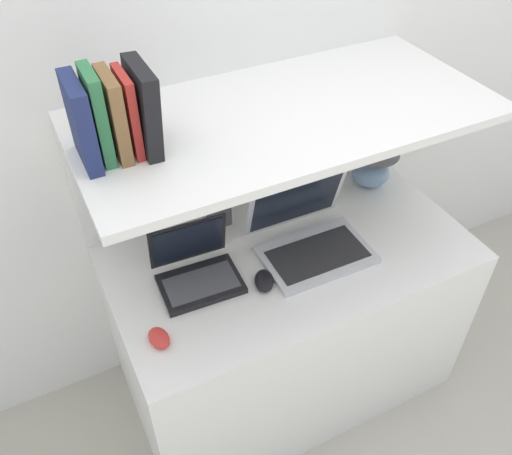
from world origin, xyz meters
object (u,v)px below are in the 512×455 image
laptop_large (309,237)px  second_mouse (159,338)px  book_navy (81,123)px  laptop_small (196,269)px  book_brown (114,116)px  computer_mouse (264,281)px  book_red (128,113)px  table_lamp (375,146)px  router_box (215,213)px  book_green (97,116)px  book_black (143,108)px

laptop_large → second_mouse: (-0.59, -0.15, -0.03)m
laptop_large → book_navy: (-0.64, 0.08, 0.57)m
second_mouse → laptop_small: bearing=43.7°
laptop_small → book_brown: 0.60m
book_navy → computer_mouse: bearing=-21.0°
book_brown → book_red: 0.04m
laptop_small → second_mouse: (-0.19, -0.18, -0.03)m
book_navy → book_red: 0.12m
table_lamp → laptop_small: 0.83m
laptop_small → router_box: 0.26m
router_box → book_green: (-0.35, -0.17, 0.56)m
table_lamp → book_brown: (-0.96, -0.13, 0.44)m
laptop_small → book_black: book_black is taller
computer_mouse → router_box: size_ratio=0.86×
laptop_large → router_box: 0.34m
book_green → book_red: (0.08, 0.00, -0.01)m
router_box → book_red: size_ratio=0.62×
router_box → book_navy: (-0.39, -0.17, 0.55)m
computer_mouse → second_mouse: bearing=-170.2°
book_red → book_green: bearing=180.0°
laptop_small → book_red: 0.59m
router_box → second_mouse: bearing=-131.6°
computer_mouse → book_green: bearing=157.0°
laptop_large → book_black: book_black is taller
book_green → router_box: bearing=25.2°
table_lamp → book_navy: bearing=-172.6°
second_mouse → book_navy: 0.65m
second_mouse → router_box: router_box is taller
laptop_large → second_mouse: laptop_large is taller
computer_mouse → book_navy: book_navy is taller
laptop_large → laptop_small: laptop_large is taller
router_box → book_brown: size_ratio=0.61×
laptop_small → book_black: bearing=152.2°
book_navy → book_brown: (0.08, 0.00, -0.00)m
table_lamp → book_navy: size_ratio=1.37×
table_lamp → book_red: 1.03m
table_lamp → book_green: 1.10m
computer_mouse → book_black: 0.68m
book_black → second_mouse: bearing=-115.9°
laptop_large → second_mouse: bearing=-165.9°
book_red → router_box: bearing=30.9°
laptop_large → laptop_small: size_ratio=1.38×
router_box → book_red: bearing=-149.1°
laptop_small → book_black: size_ratio=1.20×
laptop_large → book_navy: bearing=173.1°
table_lamp → computer_mouse: size_ratio=2.62×
book_brown → book_black: size_ratio=0.97×
table_lamp → book_black: book_black is taller
laptop_large → book_brown: (-0.56, 0.08, 0.57)m
second_mouse → book_brown: book_brown is taller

